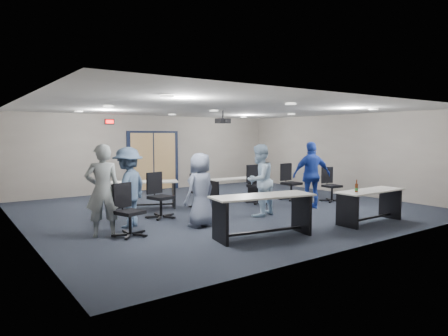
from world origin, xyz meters
TOP-DOWN VIEW (x-y plane):
  - floor at (0.00, 0.00)m, footprint 10.00×10.00m
  - back_wall at (0.00, 4.50)m, footprint 10.00×0.04m
  - front_wall at (0.00, -4.50)m, footprint 10.00×0.04m
  - left_wall at (-5.00, 0.00)m, footprint 0.04×9.00m
  - right_wall at (5.00, 0.00)m, footprint 0.04×9.00m
  - ceiling at (0.00, 0.00)m, footprint 10.00×9.00m
  - double_door at (0.00, 4.46)m, footprint 2.00×0.07m
  - exit_sign at (-1.60, 4.44)m, footprint 0.32×0.07m
  - ceiling_projector at (0.30, 0.50)m, footprint 0.35×0.32m
  - ceiling_can_lights at (0.00, 0.25)m, footprint 6.24×5.74m
  - table_front_left at (-1.20, -2.99)m, footprint 2.15×1.04m
  - table_front_right at (1.66, -3.39)m, footprint 1.85×0.63m
  - table_back_left at (-1.82, 1.23)m, footprint 1.93×1.28m
  - table_back_right at (1.17, 1.11)m, footprint 1.64×0.64m
  - chair_back_a at (-2.01, -0.19)m, footprint 0.84×0.84m
  - chair_back_b at (-0.46, 0.51)m, footprint 0.71×0.71m
  - chair_back_c at (1.26, 0.07)m, footprint 0.71×0.71m
  - chair_back_d at (2.49, -0.06)m, footprint 0.74×0.74m
  - chair_loose_left at (-3.28, -1.41)m, footprint 0.83×0.83m
  - chair_loose_right at (3.26, -0.99)m, footprint 0.72×0.72m
  - person_gray at (-3.72, -1.14)m, footprint 0.77×0.61m
  - person_plaid at (-1.70, -1.50)m, footprint 0.89×0.69m
  - person_lightblue at (0.10, -1.34)m, footprint 1.02×0.89m
  - person_navy at (1.95, -1.37)m, footprint 1.16×0.83m
  - person_back at (-3.00, -0.63)m, footprint 1.29×1.18m

SIDE VIEW (x-z plane):
  - floor at x=0.00m, z-range 0.00..0.00m
  - table_back_right at x=1.17m, z-range 0.07..0.83m
  - chair_back_b at x=-0.46m, z-range 0.00..0.94m
  - table_back_left at x=-1.82m, z-range 0.14..0.88m
  - table_front_right at x=1.66m, z-range 0.00..1.03m
  - chair_loose_right at x=3.26m, z-range 0.00..1.03m
  - chair_loose_left at x=-3.28m, z-range 0.00..1.05m
  - chair_back_a at x=-2.01m, z-range 0.00..1.10m
  - chair_back_d at x=2.49m, z-range 0.00..1.12m
  - chair_back_c at x=1.26m, z-range 0.00..1.12m
  - table_front_left at x=-1.20m, z-range 0.15..0.99m
  - person_plaid at x=-1.70m, z-range 0.00..1.62m
  - person_back at x=-3.00m, z-range 0.00..1.74m
  - person_lightblue at x=0.10m, z-range 0.00..1.77m
  - person_navy at x=1.95m, z-range 0.00..1.82m
  - person_gray at x=-3.72m, z-range 0.00..1.83m
  - double_door at x=0.00m, z-range -0.05..2.15m
  - back_wall at x=0.00m, z-range 0.00..2.70m
  - front_wall at x=0.00m, z-range 0.00..2.70m
  - left_wall at x=-5.00m, z-range 0.00..2.70m
  - right_wall at x=5.00m, z-range 0.00..2.70m
  - ceiling_projector at x=0.30m, z-range 2.22..2.59m
  - exit_sign at x=-1.60m, z-range 2.36..2.54m
  - ceiling_can_lights at x=0.00m, z-range 2.66..2.68m
  - ceiling at x=0.00m, z-range 2.68..2.72m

